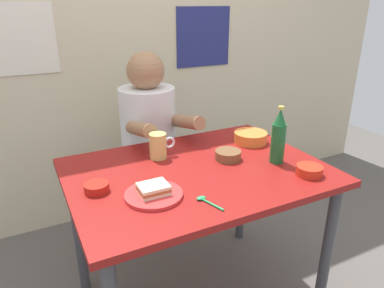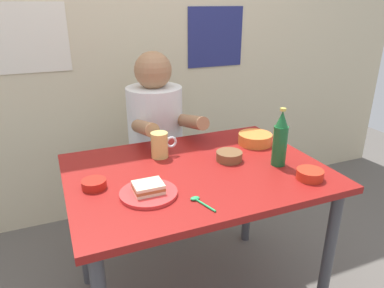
{
  "view_description": "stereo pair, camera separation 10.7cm",
  "coord_description": "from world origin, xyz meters",
  "px_view_note": "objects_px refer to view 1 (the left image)",
  "views": [
    {
      "loc": [
        -0.65,
        -1.24,
        1.42
      ],
      "look_at": [
        0.0,
        0.05,
        0.84
      ],
      "focal_mm": 33.33,
      "sensor_mm": 36.0,
      "label": 1
    },
    {
      "loc": [
        -0.56,
        -1.28,
        1.42
      ],
      "look_at": [
        0.0,
        0.05,
        0.84
      ],
      "focal_mm": 33.33,
      "sensor_mm": 36.0,
      "label": 2
    }
  ],
  "objects_px": {
    "stool": "(151,186)",
    "sandwich": "(153,189)",
    "beer_mug": "(159,146)",
    "condiment_bowl_brown": "(228,155)",
    "dining_table": "(197,188)",
    "person_seated": "(149,123)",
    "plate_orange": "(154,195)",
    "beer_bottle": "(278,137)"
  },
  "relations": [
    {
      "from": "stool",
      "to": "sandwich",
      "type": "distance_m",
      "value": 0.91
    },
    {
      "from": "beer_mug",
      "to": "condiment_bowl_brown",
      "type": "distance_m",
      "value": 0.32
    },
    {
      "from": "dining_table",
      "to": "sandwich",
      "type": "relative_size",
      "value": 10.0
    },
    {
      "from": "person_seated",
      "to": "plate_orange",
      "type": "bearing_deg",
      "value": -109.12
    },
    {
      "from": "plate_orange",
      "to": "dining_table",
      "type": "bearing_deg",
      "value": 27.82
    },
    {
      "from": "stool",
      "to": "person_seated",
      "type": "height_order",
      "value": "person_seated"
    },
    {
      "from": "condiment_bowl_brown",
      "to": "beer_bottle",
      "type": "bearing_deg",
      "value": -34.5
    },
    {
      "from": "plate_orange",
      "to": "stool",
      "type": "bearing_deg",
      "value": 71.14
    },
    {
      "from": "dining_table",
      "to": "plate_orange",
      "type": "height_order",
      "value": "plate_orange"
    },
    {
      "from": "stool",
      "to": "condiment_bowl_brown",
      "type": "distance_m",
      "value": 0.75
    },
    {
      "from": "sandwich",
      "to": "beer_bottle",
      "type": "relative_size",
      "value": 0.42
    },
    {
      "from": "sandwich",
      "to": "plate_orange",
      "type": "bearing_deg",
      "value": -90.0
    },
    {
      "from": "dining_table",
      "to": "stool",
      "type": "bearing_deg",
      "value": 89.38
    },
    {
      "from": "plate_orange",
      "to": "beer_mug",
      "type": "height_order",
      "value": "beer_mug"
    },
    {
      "from": "beer_mug",
      "to": "beer_bottle",
      "type": "xyz_separation_m",
      "value": [
        0.46,
        -0.28,
        0.06
      ]
    },
    {
      "from": "stool",
      "to": "beer_bottle",
      "type": "height_order",
      "value": "beer_bottle"
    },
    {
      "from": "dining_table",
      "to": "sandwich",
      "type": "bearing_deg",
      "value": -152.18
    },
    {
      "from": "plate_orange",
      "to": "beer_bottle",
      "type": "distance_m",
      "value": 0.62
    },
    {
      "from": "plate_orange",
      "to": "beer_bottle",
      "type": "height_order",
      "value": "beer_bottle"
    },
    {
      "from": "dining_table",
      "to": "condiment_bowl_brown",
      "type": "relative_size",
      "value": 9.17
    },
    {
      "from": "sandwich",
      "to": "beer_bottle",
      "type": "distance_m",
      "value": 0.62
    },
    {
      "from": "beer_mug",
      "to": "condiment_bowl_brown",
      "type": "relative_size",
      "value": 1.05
    },
    {
      "from": "person_seated",
      "to": "condiment_bowl_brown",
      "type": "height_order",
      "value": "person_seated"
    },
    {
      "from": "person_seated",
      "to": "beer_bottle",
      "type": "relative_size",
      "value": 2.75
    },
    {
      "from": "plate_orange",
      "to": "condiment_bowl_brown",
      "type": "xyz_separation_m",
      "value": [
        0.43,
        0.16,
        0.02
      ]
    },
    {
      "from": "stool",
      "to": "beer_mug",
      "type": "bearing_deg",
      "value": -104.0
    },
    {
      "from": "stool",
      "to": "sandwich",
      "type": "xyz_separation_m",
      "value": [
        -0.26,
        -0.76,
        0.42
      ]
    },
    {
      "from": "beer_bottle",
      "to": "condiment_bowl_brown",
      "type": "height_order",
      "value": "beer_bottle"
    },
    {
      "from": "sandwich",
      "to": "beer_mug",
      "type": "relative_size",
      "value": 0.87
    },
    {
      "from": "person_seated",
      "to": "beer_bottle",
      "type": "distance_m",
      "value": 0.8
    },
    {
      "from": "dining_table",
      "to": "person_seated",
      "type": "relative_size",
      "value": 1.53
    },
    {
      "from": "sandwich",
      "to": "beer_bottle",
      "type": "bearing_deg",
      "value": 3.64
    },
    {
      "from": "dining_table",
      "to": "beer_bottle",
      "type": "xyz_separation_m",
      "value": [
        0.36,
        -0.1,
        0.21
      ]
    },
    {
      "from": "stool",
      "to": "beer_bottle",
      "type": "bearing_deg",
      "value": -64.24
    },
    {
      "from": "dining_table",
      "to": "sandwich",
      "type": "distance_m",
      "value": 0.31
    },
    {
      "from": "person_seated",
      "to": "beer_mug",
      "type": "height_order",
      "value": "person_seated"
    },
    {
      "from": "person_seated",
      "to": "beer_bottle",
      "type": "height_order",
      "value": "person_seated"
    },
    {
      "from": "dining_table",
      "to": "condiment_bowl_brown",
      "type": "distance_m",
      "value": 0.21
    },
    {
      "from": "stool",
      "to": "condiment_bowl_brown",
      "type": "xyz_separation_m",
      "value": [
        0.17,
        -0.6,
        0.41
      ]
    },
    {
      "from": "plate_orange",
      "to": "beer_mug",
      "type": "relative_size",
      "value": 1.75
    },
    {
      "from": "beer_bottle",
      "to": "sandwich",
      "type": "bearing_deg",
      "value": -176.36
    },
    {
      "from": "dining_table",
      "to": "person_seated",
      "type": "distance_m",
      "value": 0.63
    }
  ]
}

